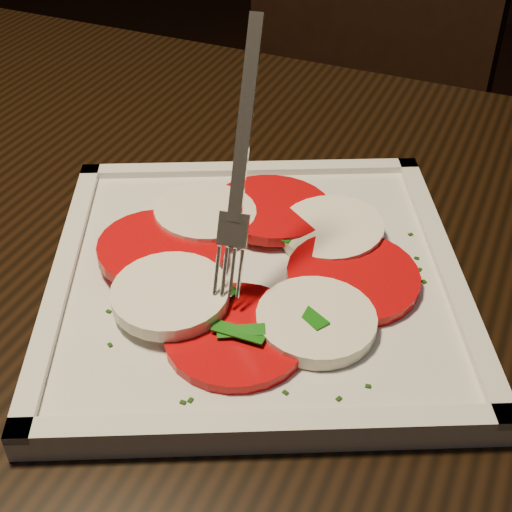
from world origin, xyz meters
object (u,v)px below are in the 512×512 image
object	(u,v)px
table	(166,346)
fork	(246,149)
chair	(335,128)
plate	(256,280)

from	to	relation	value
table	fork	world-z (taller)	fork
chair	table	bearing A→B (deg)	-78.23
fork	table	bearing A→B (deg)	169.84
chair	plate	xyz separation A→B (m)	(0.10, -0.66, 0.22)
table	plate	distance (m)	0.14
table	fork	xyz separation A→B (m)	(0.08, -0.01, 0.21)
plate	fork	bearing A→B (deg)	155.32
plate	fork	xyz separation A→B (m)	(-0.01, 0.00, 0.11)
table	plate	bearing A→B (deg)	-6.06
plate	fork	world-z (taller)	fork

